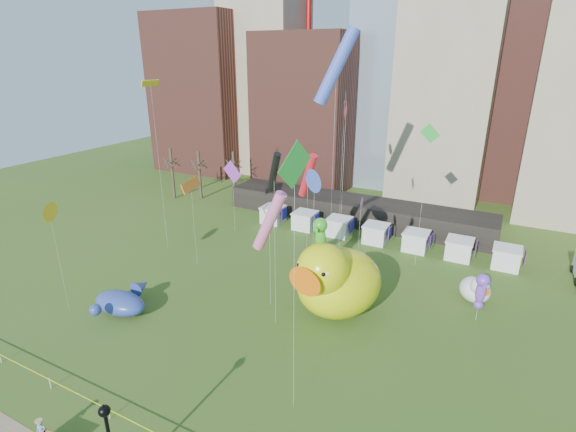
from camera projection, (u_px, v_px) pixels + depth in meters
The scene contains 24 objects.
skyline at pixel (440, 62), 68.06m from camera, with size 101.00×23.00×68.00m.
pavilion at pixel (354, 210), 61.93m from camera, with size 38.00×6.00×3.20m, color black.
vendor_tents at pixel (376, 234), 54.94m from camera, with size 33.24×2.80×2.40m.
bare_trees at pixel (201, 174), 71.23m from camera, with size 8.44×6.44×8.50m.
big_duck at pixel (336, 280), 38.91m from camera, with size 8.96×10.73×7.69m.
small_duck at pixel (476, 289), 41.59m from camera, with size 3.86×4.27×2.98m.
seahorse_green at pixel (320, 235), 45.20m from camera, with size 1.54×1.94×6.73m.
seahorse_purple at pixel (481, 289), 37.92m from camera, with size 1.44×1.66×4.71m.
whale_inflatable at pixel (121, 302), 40.01m from camera, with size 5.48×6.93×2.37m.
woman at pixel (41, 432), 26.50m from camera, with size 0.60×0.40×1.66m, color white.
kite_0 at pixel (345, 121), 37.88m from camera, with size 0.44×1.69×18.74m.
kite_1 at pixel (361, 204), 42.53m from camera, with size 0.41×1.31×9.42m.
kite_2 at pixel (345, 98), 47.67m from camera, with size 0.59×1.43×18.84m.
kite_3 at pixel (429, 138), 44.18m from camera, with size 2.01×0.20×15.98m.
kite_4 at pixel (49, 212), 37.20m from camera, with size 0.95×1.56×10.63m.
kite_5 at pixel (314, 181), 36.40m from camera, with size 1.67×1.41×13.52m.
kite_6 at pixel (191, 185), 46.10m from camera, with size 1.31×3.68×10.03m.
kite_7 at pixel (232, 172), 56.16m from camera, with size 3.02×0.39×9.72m.
kite_8 at pixel (308, 176), 42.12m from camera, with size 2.75×2.22×13.82m.
kite_9 at pixel (269, 221), 38.51m from camera, with size 3.55×1.13×11.58m.
kite_10 at pixel (274, 172), 33.66m from camera, with size 1.92×1.66×15.64m.
kite_11 at pixel (295, 171), 23.67m from camera, with size 0.73×2.61×18.24m.
kite_12 at pixel (151, 86), 46.44m from camera, with size 0.66×2.20×19.96m.
kite_13 at pixel (336, 67), 40.55m from camera, with size 4.24×3.28×25.04m.
Camera 1 is at (14.60, -14.05, 22.55)m, focal length 27.00 mm.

